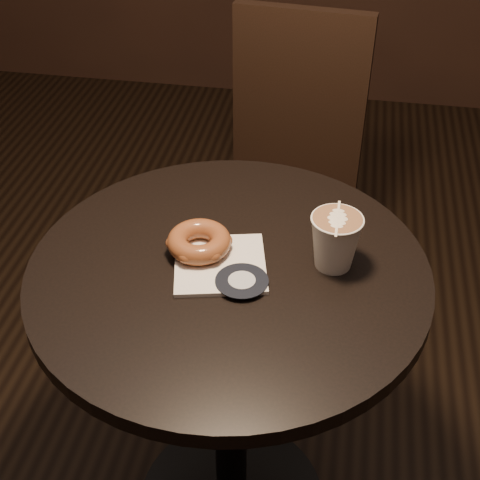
% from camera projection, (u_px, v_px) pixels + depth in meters
% --- Properties ---
extents(cafe_table, '(0.70, 0.70, 0.75)m').
position_uv_depth(cafe_table, '(230.00, 345.00, 1.28)').
color(cafe_table, black).
rests_on(cafe_table, ground).
extents(chair, '(0.40, 0.40, 0.93)m').
position_uv_depth(chair, '(290.00, 164.00, 1.86)').
color(chair, black).
rests_on(chair, ground).
extents(pastry_bag, '(0.19, 0.19, 0.01)m').
position_uv_depth(pastry_bag, '(220.00, 264.00, 1.15)').
color(pastry_bag, white).
rests_on(pastry_bag, cafe_table).
extents(doughnut, '(0.11, 0.11, 0.04)m').
position_uv_depth(doughnut, '(199.00, 241.00, 1.17)').
color(doughnut, brown).
rests_on(doughnut, pastry_bag).
extents(latte_cup, '(0.09, 0.09, 0.10)m').
position_uv_depth(latte_cup, '(335.00, 242.00, 1.13)').
color(latte_cup, silver).
rests_on(latte_cup, cafe_table).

